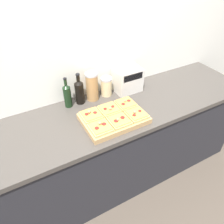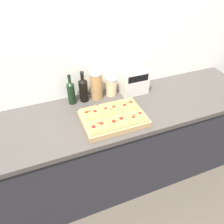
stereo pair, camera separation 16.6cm
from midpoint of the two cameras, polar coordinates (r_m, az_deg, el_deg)
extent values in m
plane|color=#4C4238|center=(2.27, 1.87, -22.21)|extent=(12.00, 12.00, 0.00)
cube|color=silver|center=(1.88, -8.11, 15.09)|extent=(6.00, 0.06, 2.50)
cube|color=#232328|center=(2.10, -2.36, -9.74)|extent=(2.60, 0.64, 0.84)
cube|color=#423D38|center=(1.79, -2.72, -0.24)|extent=(2.63, 0.67, 0.04)
cube|color=tan|center=(1.67, -2.36, -1.79)|extent=(0.48, 0.33, 0.04)
cube|color=tan|center=(1.66, -8.34, -1.05)|extent=(0.14, 0.15, 0.02)
cube|color=gold|center=(1.65, -8.39, -0.67)|extent=(0.13, 0.13, 0.01)
cylinder|color=maroon|center=(1.65, -9.56, -0.69)|extent=(0.03, 0.03, 0.00)
cylinder|color=maroon|center=(1.65, -7.32, -0.25)|extent=(0.03, 0.03, 0.00)
sphere|color=#937A5B|center=(1.65, -8.88, -0.01)|extent=(0.03, 0.03, 0.03)
cube|color=tan|center=(1.71, -3.58, 0.51)|extent=(0.14, 0.15, 0.02)
cube|color=gold|center=(1.70, -3.60, 0.89)|extent=(0.13, 0.13, 0.01)
cylinder|color=maroon|center=(1.68, -4.64, 0.75)|extent=(0.03, 0.03, 0.00)
cylinder|color=maroon|center=(1.70, -2.60, 1.36)|extent=(0.03, 0.03, 0.00)
sphere|color=#937A5B|center=(1.67, -3.30, 0.83)|extent=(0.02, 0.02, 0.02)
cube|color=tan|center=(1.76, 0.92, 1.98)|extent=(0.14, 0.15, 0.02)
cube|color=gold|center=(1.75, 0.92, 2.35)|extent=(0.13, 0.13, 0.01)
cylinder|color=maroon|center=(1.73, 0.19, 2.00)|extent=(0.03, 0.03, 0.00)
cylinder|color=maroon|center=(1.77, 1.74, 2.90)|extent=(0.03, 0.03, 0.00)
sphere|color=#937A5B|center=(1.75, 0.79, 2.87)|extent=(0.02, 0.02, 0.02)
cube|color=tan|center=(1.55, -6.15, -4.28)|extent=(0.14, 0.15, 0.02)
cube|color=gold|center=(1.54, -6.18, -3.90)|extent=(0.13, 0.13, 0.01)
cylinder|color=maroon|center=(1.52, -7.13, -4.32)|extent=(0.03, 0.03, 0.00)
cylinder|color=maroon|center=(1.55, -5.20, -3.26)|extent=(0.03, 0.03, 0.00)
sphere|color=#937A5B|center=(1.54, -6.31, -3.07)|extent=(0.02, 0.02, 0.02)
cube|color=tan|center=(1.60, -1.10, -2.52)|extent=(0.14, 0.15, 0.02)
cube|color=gold|center=(1.59, -1.11, -2.13)|extent=(0.13, 0.13, 0.01)
cylinder|color=maroon|center=(1.57, -1.99, -2.46)|extent=(0.03, 0.03, 0.00)
cylinder|color=maroon|center=(1.60, -0.20, -1.55)|extent=(0.03, 0.03, 0.00)
sphere|color=#937A5B|center=(1.57, -1.47, -2.10)|extent=(0.02, 0.02, 0.02)
cube|color=tan|center=(1.65, 3.60, -0.85)|extent=(0.14, 0.15, 0.02)
cube|color=gold|center=(1.65, 3.62, -0.47)|extent=(0.13, 0.13, 0.01)
cylinder|color=maroon|center=(1.62, 2.91, -0.96)|extent=(0.03, 0.03, 0.00)
cylinder|color=maroon|center=(1.66, 4.46, 0.19)|extent=(0.03, 0.03, 0.00)
sphere|color=#937A5B|center=(1.63, 3.05, -0.12)|extent=(0.02, 0.02, 0.02)
cylinder|color=black|center=(1.83, -14.09, 3.73)|extent=(0.06, 0.06, 0.18)
cone|color=black|center=(1.78, -14.60, 6.48)|extent=(0.06, 0.06, 0.03)
cylinder|color=black|center=(1.76, -14.79, 7.51)|extent=(0.02, 0.02, 0.05)
cylinder|color=black|center=(1.75, -14.94, 8.33)|extent=(0.03, 0.03, 0.01)
cylinder|color=black|center=(1.85, -11.02, 4.73)|extent=(0.08, 0.08, 0.19)
cone|color=black|center=(1.80, -11.43, 7.57)|extent=(0.08, 0.08, 0.03)
cylinder|color=black|center=(1.78, -11.58, 8.64)|extent=(0.03, 0.03, 0.05)
cylinder|color=black|center=(1.76, -11.71, 9.49)|extent=(0.03, 0.03, 0.01)
cylinder|color=#AD7F4C|center=(1.87, -7.78, 6.30)|extent=(0.10, 0.10, 0.23)
cylinder|color=#B2B2B7|center=(1.81, -8.11, 9.68)|extent=(0.11, 0.11, 0.02)
cylinder|color=beige|center=(1.93, -3.95, 6.35)|extent=(0.09, 0.09, 0.15)
cylinder|color=#B2B2B7|center=(1.89, -4.06, 8.54)|extent=(0.10, 0.10, 0.02)
cube|color=beige|center=(1.98, 1.63, 8.39)|extent=(0.24, 0.18, 0.22)
cube|color=black|center=(1.89, 2.99, 9.00)|extent=(0.19, 0.01, 0.06)
cube|color=black|center=(2.04, 4.85, 9.51)|extent=(0.02, 0.02, 0.02)
camera|label=1|loc=(0.08, -92.86, -2.25)|focal=35.00mm
camera|label=2|loc=(0.08, 87.14, 2.25)|focal=35.00mm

